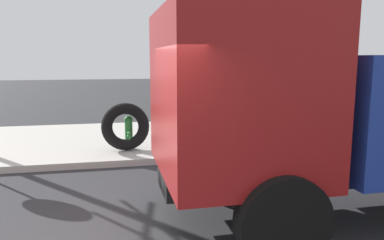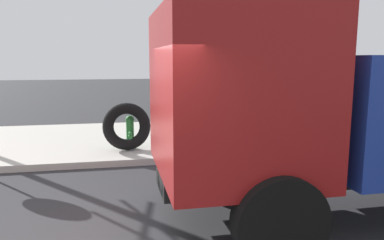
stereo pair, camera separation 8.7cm
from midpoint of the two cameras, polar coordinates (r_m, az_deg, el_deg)
sidewalk_curb at (r=10.92m, az=-12.72°, el=-3.02°), size 36.00×5.00×0.15m
fire_hydrant at (r=9.43m, az=-9.08°, el=-1.64°), size 0.22×0.49×0.83m
loose_tire at (r=9.25m, az=-9.56°, el=-0.99°), size 1.16×0.34×1.16m
dump_truck_blue at (r=6.34m, az=26.64°, el=1.49°), size 7.02×2.85×3.00m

